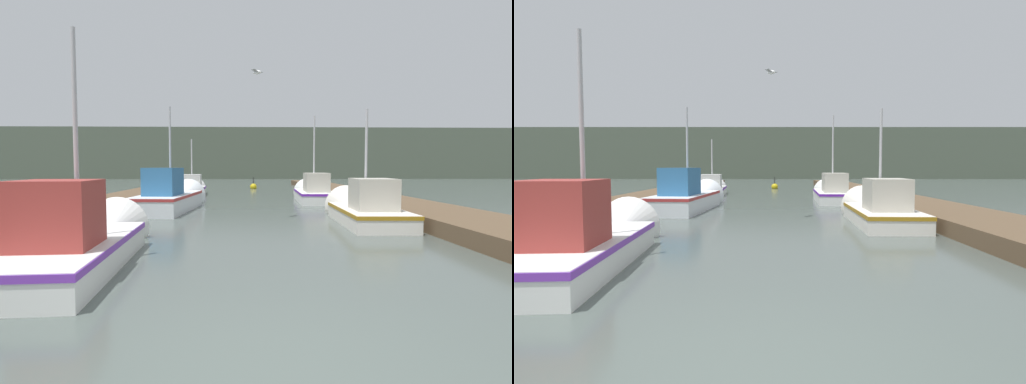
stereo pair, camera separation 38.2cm
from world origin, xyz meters
TOP-DOWN VIEW (x-y plane):
  - ground_plane at (0.00, 0.00)m, footprint 200.00×200.00m
  - dock_left at (-5.62, 16.00)m, footprint 2.54×40.00m
  - dock_right at (5.62, 16.00)m, footprint 2.54×40.00m
  - distant_shore_ridge at (0.00, 61.14)m, footprint 120.00×16.00m
  - fishing_boat_0 at (-3.15, 4.07)m, footprint 1.84×5.16m
  - fishing_boat_1 at (3.41, 9.31)m, footprint 1.81×5.10m
  - fishing_boat_2 at (-3.16, 13.06)m, footprint 2.17×6.07m
  - fishing_boat_3 at (3.19, 16.94)m, footprint 1.90×5.62m
  - fishing_boat_4 at (-3.47, 21.56)m, footprint 1.80×4.88m
  - mooring_piling_0 at (-4.30, 26.92)m, footprint 0.29×0.29m
  - mooring_piling_1 at (-4.45, 14.37)m, footprint 0.26×0.26m
  - channel_buoy at (0.45, 27.97)m, footprint 0.52×0.52m
  - seagull_lead at (0.13, 9.50)m, footprint 0.39×0.53m

SIDE VIEW (x-z plane):
  - ground_plane at x=0.00m, z-range 0.00..0.00m
  - channel_buoy at x=0.45m, z-range -0.36..0.66m
  - dock_left at x=-5.62m, z-range 0.00..0.40m
  - dock_right at x=5.62m, z-range 0.00..0.40m
  - fishing_boat_1 at x=3.41m, z-range -1.60..2.36m
  - fishing_boat_4 at x=-3.47m, z-range -1.55..2.33m
  - fishing_boat_0 at x=-3.15m, z-range -1.84..2.66m
  - fishing_boat_3 at x=3.19m, z-range -1.94..2.78m
  - fishing_boat_2 at x=-3.16m, z-range -1.75..2.75m
  - mooring_piling_1 at x=-4.45m, z-range 0.01..1.09m
  - mooring_piling_0 at x=-4.30m, z-range 0.01..1.15m
  - distant_shore_ridge at x=0.00m, z-range 0.00..7.28m
  - seagull_lead at x=0.13m, z-range 4.56..4.68m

